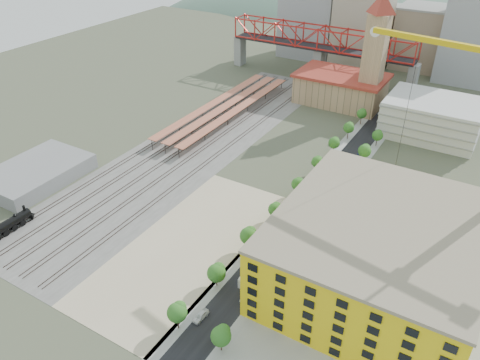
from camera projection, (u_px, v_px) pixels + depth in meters
The scene contains 30 objects.
ground at pixel (259, 193), 145.52m from camera, with size 400.00×400.00×0.00m, color #474C38.
ballast_strip at pixel (197, 144), 173.93m from camera, with size 36.00×165.00×0.06m, color #605E59.
dirt_lot at pixel (189, 245), 124.34m from camera, with size 28.00×67.00×0.06m, color tan.
street_asphalt at pixel (326, 185), 149.43m from camera, with size 12.00×170.00×0.06m, color black.
sidewalk_west at pixel (310, 181), 151.84m from camera, with size 3.00×170.00×0.04m, color gray.
sidewalk_east at pixel (342, 190), 147.04m from camera, with size 3.00×170.00×0.04m, color gray.
construction_pad at pixel (384, 287), 111.33m from camera, with size 50.00×90.00×0.06m, color gray.
rail_tracks at pixel (194, 142), 174.65m from camera, with size 26.56×160.00×0.18m.
platform_canopies at pixel (226, 106), 194.01m from camera, with size 16.00×80.00×4.12m.
station_hall at pixel (341, 88), 203.80m from camera, with size 38.00×24.00×13.10m.
clock_tower at pixel (376, 43), 185.00m from camera, with size 12.00×12.00×52.00m.
parking_garage at pixel (432, 117), 177.01m from camera, with size 34.00×26.00×14.00m, color silver.
truss_bridge at pixel (321, 41), 222.79m from camera, with size 94.00×9.60×25.60m.
construction_building at pixel (378, 253), 107.66m from camera, with size 44.60×50.60×18.80m.
warehouse at pixel (36, 173), 151.17m from camera, with size 22.00×32.00×5.00m, color gray.
street_trees at pixel (313, 201), 142.17m from camera, with size 15.40×124.40×8.00m.
skyline at pixel (411, 25), 233.67m from camera, with size 133.00×46.00×60.00m.
distant_hills at pixel (473, 135), 357.00m from camera, with size 647.00×264.00×227.00m.
site_trailer_a at pixel (251, 272), 113.72m from camera, with size 2.61×9.91×2.71m, color silver.
site_trailer_b at pixel (255, 268), 115.26m from camera, with size 2.37×9.00×2.46m, color silver.
site_trailer_c at pixel (292, 222), 130.62m from camera, with size 2.68×10.20×2.79m, color silver.
site_trailer_d at pixel (304, 209), 136.36m from camera, with size 2.46×9.36×2.56m, color silver.
car_0 at pixel (200, 316), 102.84m from camera, with size 1.81×4.51×1.54m, color white.
car_1 at pixel (275, 229), 129.08m from camera, with size 1.44×4.13×1.36m, color #98989D.
car_2 at pixel (265, 241), 124.75m from camera, with size 2.23×4.84×1.34m, color black.
car_3 at pixel (320, 178), 152.03m from camera, with size 2.01×4.93×1.43m, color navy.
car_4 at pixel (248, 296), 107.79m from camera, with size 1.89×4.71×1.60m, color white.
car_5 at pixel (273, 264), 117.01m from camera, with size 1.63×4.68×1.54m, color #ABABB0.
car_6 at pixel (322, 203), 140.01m from camera, with size 2.44×5.29×1.47m, color black.
car_7 at pixel (356, 159), 162.43m from camera, with size 2.22×5.45×1.58m, color navy.
Camera 1 is at (57.16, -107.02, 80.68)m, focal length 35.00 mm.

